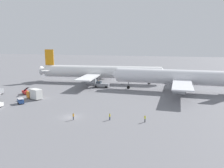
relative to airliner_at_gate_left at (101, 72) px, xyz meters
name	(u,v)px	position (x,y,z in m)	size (l,w,h in m)	color
ground_plane	(71,117)	(10.32, -50.42, -5.16)	(600.00, 600.00, 0.00)	slate
airliner_at_gate_left	(101,72)	(0.00, 0.00, 0.00)	(61.53, 44.57, 15.69)	white
airliner_being_pushed	(177,77)	(35.05, -10.29, 0.46)	(52.06, 45.02, 16.10)	silver
pushback_tug	(101,84)	(4.14, -10.79, -3.92)	(9.62, 2.99, 2.92)	gray
gse_catering_truck_tall	(35,94)	(-10.09, -37.14, -3.40)	(6.31, 4.32, 3.50)	orange
gse_belt_loader_portside	(26,92)	(-17.90, -31.65, -4.34)	(4.73, 3.88, 3.02)	red
gse_baggage_cart_near_cluster	(21,101)	(-10.52, -43.53, -4.30)	(3.10, 2.96, 1.71)	#2D5199
ground_crew_marshaller_foreground	(110,117)	(20.44, -49.75, -4.30)	(0.36, 0.48, 1.66)	#2D3351
ground_crew_wing_walker_right	(73,116)	(11.96, -52.31, -4.25)	(0.36, 0.36, 1.74)	#4C4C51
ground_crew_ramp_agent_by_cones	(145,119)	(28.87, -48.71, -4.30)	(0.48, 0.36, 1.66)	#4C4C51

